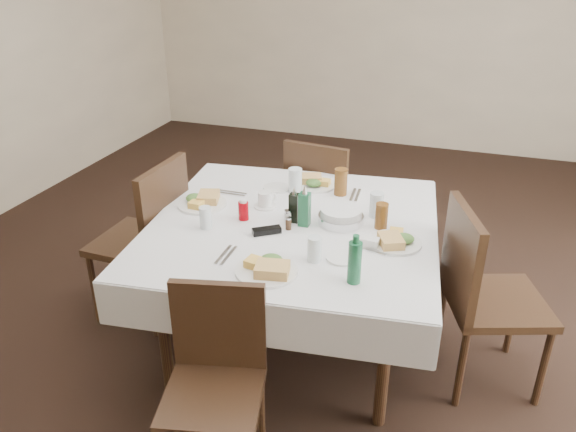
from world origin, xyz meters
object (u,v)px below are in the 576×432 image
Objects in this scene: ketchup_bottle at (243,210)px; green_bottle at (355,262)px; water_w at (206,218)px; chair_south at (216,369)px; chair_east at (480,288)px; chair_west at (150,232)px; dining_table at (293,234)px; water_s at (314,249)px; water_e at (376,205)px; chair_north at (321,196)px; bread_basket at (341,216)px; water_n at (295,181)px; oil_cruet_dark at (294,207)px; oil_cruet_green at (305,208)px; coffee_mug at (265,200)px.

ketchup_bottle is 0.80m from green_bottle.
chair_south is at bearing -62.27° from water_w.
chair_west reaches higher than chair_east.
chair_west is 1.40m from green_bottle.
dining_table is at bearing 1.07° from chair_west.
ketchup_bottle is (-0.48, 0.29, -0.01)m from water_s.
dining_table is 0.47m from water_w.
water_e is at bearing 26.94° from water_w.
chair_north is 7.95× the size of ketchup_bottle.
bread_basket is at bearing 4.96° from chair_west.
chair_west is 6.72× the size of water_n.
dining_table is 0.65m from green_bottle.
dining_table is 0.88m from chair_west.
water_s is 0.56m from ketchup_bottle.
water_w is (-0.62, 0.14, -0.00)m from water_s.
green_bottle is at bearing -29.48° from water_s.
ketchup_bottle is (-0.18, -0.92, 0.28)m from chair_north.
water_e reaches higher than water_w.
water_w is (-0.41, -0.20, 0.13)m from dining_table.
water_w is at bearing -153.06° from water_e.
water_n is 0.38m from oil_cruet_dark.
chair_west reaches higher than chair_south.
oil_cruet_dark is 0.07m from oil_cruet_green.
chair_west reaches higher than dining_table.
dining_table is 8.18× the size of oil_cruet_dark.
chair_west is 4.96× the size of oil_cruet_dark.
water_n is at bearing 122.68° from green_bottle.
water_s is 1.03× the size of ketchup_bottle.
green_bottle reaches higher than water_w.
chair_north is at bearing 90.95° from chair_south.
water_s is (1.09, -0.32, 0.25)m from chair_west.
water_e is 0.67m from green_bottle.
chair_west is 0.92m from oil_cruet_dark.
dining_table is 0.47m from water_e.
green_bottle reaches higher than water_n.
water_s is (0.33, -0.72, -0.01)m from water_n.
water_w is 0.50× the size of green_bottle.
coffee_mug is (-0.42, 0.47, -0.02)m from water_s.
oil_cruet_green reaches higher than water_w.
water_n reaches higher than coffee_mug.
bread_basket is at bearing -7.16° from coffee_mug.
chair_north is 1.46m from green_bottle.
water_e reaches higher than bread_basket.
water_s is at bearing -16.54° from chair_west.
ketchup_bottle is 0.95× the size of coffee_mug.
chair_south is at bearing -89.05° from chair_north.
green_bottle is at bearing -48.09° from oil_cruet_dark.
dining_table is 1.94× the size of chair_south.
green_bottle is at bearing -70.69° from bread_basket.
water_s is 0.53× the size of oil_cruet_green.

